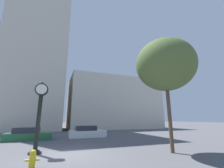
{
  "coord_description": "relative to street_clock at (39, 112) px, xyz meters",
  "views": [
    {
      "loc": [
        -1.01,
        -9.74,
        2.02
      ],
      "look_at": [
        6.8,
        10.8,
        7.2
      ],
      "focal_mm": 24.0,
      "sensor_mm": 36.0,
      "label": 1
    }
  ],
  "objects": [
    {
      "name": "ground_plane",
      "position": [
        1.9,
        -0.87,
        -2.47
      ],
      "size": [
        200.0,
        200.0,
        0.0
      ],
      "primitive_type": "plane",
      "color": "#515156"
    },
    {
      "name": "building_tall_tower",
      "position": [
        -3.27,
        23.13,
        14.71
      ],
      "size": [
        11.31,
        12.0,
        34.36
      ],
      "color": "beige",
      "rests_on": "ground_plane"
    },
    {
      "name": "building_storefront_row",
      "position": [
        13.82,
        23.13,
        3.1
      ],
      "size": [
        20.21,
        12.0,
        11.13
      ],
      "color": "beige",
      "rests_on": "ground_plane"
    },
    {
      "name": "street_clock",
      "position": [
        0.0,
        0.0,
        0.0
      ],
      "size": [
        0.79,
        0.76,
        4.42
      ],
      "color": "black",
      "rests_on": "ground_plane"
    },
    {
      "name": "car_green",
      "position": [
        -1.32,
        6.86,
        -1.95
      ],
      "size": [
        4.32,
        1.86,
        1.24
      ],
      "rotation": [
        0.0,
        0.0,
        0.02
      ],
      "color": "#236038",
      "rests_on": "ground_plane"
    },
    {
      "name": "car_white",
      "position": [
        4.62,
        7.38,
        -1.93
      ],
      "size": [
        4.18,
        1.77,
        1.29
      ],
      "rotation": [
        0.0,
        0.0,
        -0.0
      ],
      "color": "silver",
      "rests_on": "ground_plane"
    },
    {
      "name": "fire_hydrant_near",
      "position": [
        0.18,
        -2.88,
        -2.1
      ],
      "size": [
        0.58,
        0.25,
        0.74
      ],
      "color": "yellow",
      "rests_on": "ground_plane"
    },
    {
      "name": "bare_tree",
      "position": [
        7.92,
        -2.66,
        3.26
      ],
      "size": [
        4.07,
        4.07,
        7.58
      ],
      "color": "brown",
      "rests_on": "ground_plane"
    }
  ]
}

